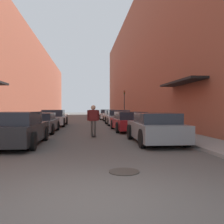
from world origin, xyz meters
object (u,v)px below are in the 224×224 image
at_px(parked_car_right_1, 130,122).
at_px(skateboarder, 93,117).
at_px(parked_car_left_0, 17,129).
at_px(parked_car_right_0, 155,128).
at_px(parked_car_right_3, 113,116).
at_px(parked_car_left_1, 40,123).
at_px(parked_car_right_2, 118,118).
at_px(parked_car_left_2, 54,118).
at_px(traffic_light, 124,101).
at_px(parked_car_right_4, 107,115).
at_px(manhole_cover, 124,172).

bearing_deg(parked_car_right_1, skateboarder, -127.98).
distance_m(parked_car_left_0, skateboarder, 4.04).
height_order(parked_car_left_0, skateboarder, skateboarder).
height_order(parked_car_right_0, parked_car_right_3, parked_car_right_3).
height_order(parked_car_left_1, parked_car_right_1, parked_car_right_1).
bearing_deg(parked_car_right_1, parked_car_right_0, -89.15).
xyz_separation_m(parked_car_right_2, skateboarder, (-2.44, -8.98, 0.36)).
height_order(parked_car_left_2, parked_car_right_2, parked_car_left_2).
height_order(parked_car_left_2, traffic_light, traffic_light).
height_order(parked_car_left_0, parked_car_left_1, parked_car_left_0).
relative_size(parked_car_left_1, parked_car_right_0, 1.09).
bearing_deg(traffic_light, parked_car_right_2, -102.35).
xyz_separation_m(parked_car_left_1, skateboarder, (3.12, -2.64, 0.41)).
distance_m(parked_car_left_0, parked_car_right_4, 22.89).
bearing_deg(parked_car_right_4, parked_car_left_0, -103.69).
distance_m(parked_car_right_0, skateboarder, 3.58).
bearing_deg(parked_car_right_3, skateboarder, -100.43).
height_order(parked_car_right_1, parked_car_right_3, parked_car_right_3).
bearing_deg(parked_car_right_4, parked_car_left_1, -107.97).
bearing_deg(skateboarder, parked_car_left_1, 139.75).
height_order(parked_car_right_0, parked_car_right_1, parked_car_right_0).
xyz_separation_m(parked_car_left_1, parked_car_right_2, (5.56, 6.34, 0.05)).
relative_size(parked_car_left_2, parked_car_right_2, 1.10).
bearing_deg(parked_car_left_1, manhole_cover, -69.66).
distance_m(parked_car_left_1, parked_car_left_2, 5.62).
bearing_deg(parked_car_right_4, manhole_cover, -94.08).
height_order(parked_car_left_1, parked_car_right_4, parked_car_right_4).
relative_size(parked_car_left_2, parked_car_right_0, 1.17).
bearing_deg(parked_car_right_3, parked_car_right_2, -91.64).
bearing_deg(parked_car_left_2, parked_car_left_0, -90.36).
distance_m(parked_car_left_2, skateboarder, 8.78).
bearing_deg(manhole_cover, parked_car_right_3, 84.30).
bearing_deg(parked_car_right_0, traffic_light, 84.67).
relative_size(parked_car_left_1, parked_car_right_3, 1.09).
distance_m(parked_car_right_4, skateboarder, 19.74).
bearing_deg(parked_car_right_3, parked_car_left_2, -133.76).
xyz_separation_m(parked_car_left_2, parked_car_right_1, (5.39, -5.15, -0.05)).
distance_m(parked_car_left_0, manhole_cover, 5.69).
height_order(parked_car_left_0, parked_car_right_4, parked_car_left_0).
bearing_deg(parked_car_right_2, parked_car_right_3, 88.36).
bearing_deg(parked_car_right_2, parked_car_left_0, -115.24).
height_order(parked_car_right_2, manhole_cover, parked_car_right_2).
relative_size(parked_car_right_0, manhole_cover, 5.87).
relative_size(parked_car_left_1, parked_car_right_2, 1.03).
xyz_separation_m(parked_car_left_0, parked_car_right_2, (5.48, 11.63, -0.01)).
distance_m(parked_car_right_2, traffic_light, 9.40).
relative_size(parked_car_right_2, parked_car_right_3, 1.06).
distance_m(skateboarder, manhole_cover, 7.15).
xyz_separation_m(skateboarder, traffic_light, (4.42, 18.02, 1.30)).
distance_m(parked_car_right_3, traffic_light, 4.68).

